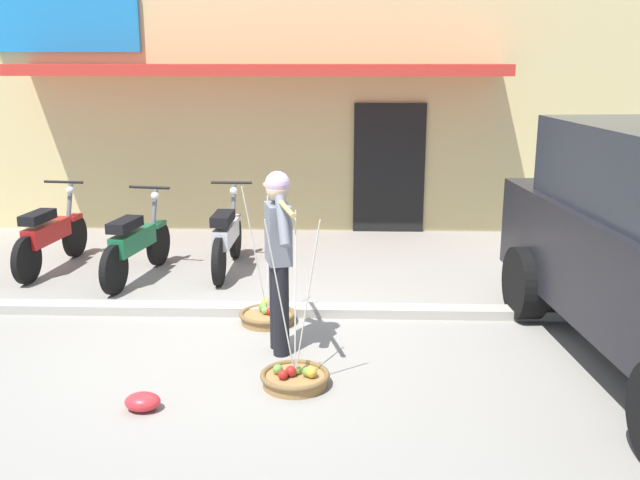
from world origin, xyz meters
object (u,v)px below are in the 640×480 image
fruit_basket_left_side (267,315)px  motorcycle_nearest_shop (50,236)px  fruit_vendor (278,250)px  motorcycle_second_in_row (136,244)px  motorcycle_third_in_row (227,237)px  fruit_basket_right_side (295,377)px  plastic_litter_bag (143,402)px

fruit_basket_left_side → motorcycle_nearest_shop: bearing=148.7°
fruit_vendor → motorcycle_second_in_row: bearing=132.0°
fruit_vendor → motorcycle_third_in_row: (-0.90, 2.57, -0.52)m
fruit_basket_left_side → fruit_basket_right_side: (0.39, -1.47, -0.00)m
motorcycle_third_in_row → motorcycle_second_in_row: bearing=-159.7°
fruit_vendor → plastic_litter_bag: (-0.96, -1.20, -0.91)m
fruit_vendor → motorcycle_nearest_shop: fruit_vendor is taller
fruit_basket_left_side → motorcycle_second_in_row: 2.32m
plastic_litter_bag → fruit_basket_right_side: bearing=22.1°
fruit_basket_right_side → motorcycle_second_in_row: fruit_basket_right_side is taller
fruit_basket_right_side → motorcycle_second_in_row: size_ratio=0.80×
fruit_basket_right_side → motorcycle_second_in_row: bearing=126.5°
motorcycle_second_in_row → motorcycle_third_in_row: bearing=20.3°
motorcycle_third_in_row → plastic_litter_bag: motorcycle_third_in_row is taller
fruit_vendor → motorcycle_third_in_row: 2.78m
fruit_basket_right_side → motorcycle_third_in_row: 3.50m
fruit_vendor → plastic_litter_bag: fruit_vendor is taller
fruit_basket_right_side → motorcycle_third_in_row: bearing=108.3°
motorcycle_third_in_row → plastic_litter_bag: bearing=-90.9°
motorcycle_second_in_row → plastic_litter_bag: bearing=-73.5°
fruit_basket_right_side → motorcycle_second_in_row: (-2.16, 2.91, 0.37)m
motorcycle_third_in_row → fruit_basket_left_side: bearing=-69.0°
fruit_vendor → fruit_basket_right_side: size_ratio=1.17×
fruit_basket_right_side → motorcycle_nearest_shop: 4.72m
fruit_vendor → fruit_basket_right_side: 1.17m
fruit_basket_right_side → motorcycle_third_in_row: size_ratio=0.80×
fruit_basket_right_side → motorcycle_nearest_shop: size_ratio=0.80×
fruit_vendor → fruit_basket_right_side: (0.19, -0.73, -0.90)m
motorcycle_nearest_shop → plastic_litter_bag: motorcycle_nearest_shop is taller
fruit_vendor → motorcycle_nearest_shop: size_ratio=0.93×
motorcycle_nearest_shop → plastic_litter_bag: 4.38m
motorcycle_third_in_row → motorcycle_nearest_shop: bearing=-179.5°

